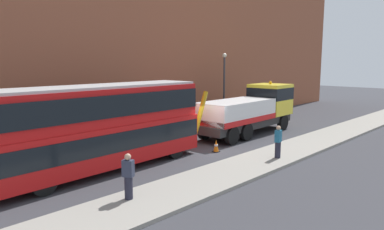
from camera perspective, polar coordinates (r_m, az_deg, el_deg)
ground_plane at (r=21.03m, az=1.33°, el=-5.48°), size 120.00×120.00×0.00m
near_kerb at (r=18.52m, az=10.99°, el=-7.37°), size 60.00×2.80×0.15m
building_facade at (r=25.73m, az=-10.30°, el=15.06°), size 60.00×1.50×16.00m
recovery_tow_truck at (r=25.54m, az=9.46°, el=0.93°), size 10.18×2.95×3.67m
double_decker_bus at (r=16.97m, az=-14.73°, el=-1.48°), size 11.11×2.93×4.06m
pedestrian_onlooker at (r=13.16m, az=-10.28°, el=-9.85°), size 0.42×0.48×1.71m
pedestrian_bystander at (r=18.88m, az=13.78°, el=-4.30°), size 0.44×0.35×1.71m
traffic_cone_near_bus at (r=20.27m, az=3.93°, el=-5.05°), size 0.36×0.36×0.72m
street_lamp at (r=29.53m, az=5.23°, el=5.38°), size 0.36×0.36×5.83m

